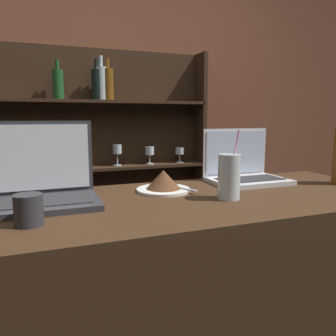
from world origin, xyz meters
The scene contains 7 objects.
back_wall centered at (0.00, 1.70, 1.35)m, with size 7.00×0.06×2.70m.
back_shelf centered at (-0.01, 1.63, 0.96)m, with size 1.54×0.18×1.80m.
laptop_near centered at (-0.37, 0.39, 1.13)m, with size 0.33×0.23×0.25m.
laptop_far centered at (0.41, 0.47, 1.12)m, with size 0.31×0.21×0.22m.
cake_plate centered at (0.04, 0.42, 1.11)m, with size 0.19×0.19×0.08m.
water_glass centered at (0.20, 0.24, 1.15)m, with size 0.07×0.07×0.23m.
coffee_cup centered at (-0.40, 0.18, 1.11)m, with size 0.07×0.07×0.08m.
Camera 1 is at (-0.35, -0.67, 1.34)m, focal length 35.00 mm.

